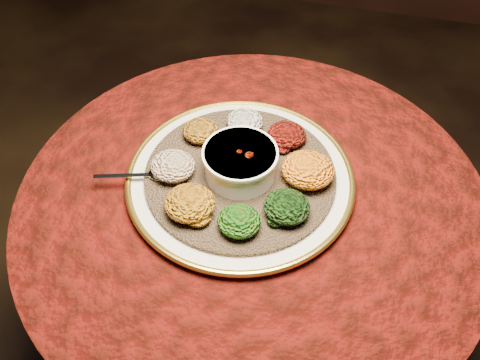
# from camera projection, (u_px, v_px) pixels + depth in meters

# --- Properties ---
(table) EXTENTS (0.96, 0.96, 0.73)m
(table) POSITION_uv_depth(u_px,v_px,m) (251.00, 246.00, 1.22)
(table) COLOR black
(table) RESTS_ON ground
(platter) EXTENTS (0.53, 0.53, 0.02)m
(platter) POSITION_uv_depth(u_px,v_px,m) (240.00, 178.00, 1.10)
(platter) COLOR beige
(platter) RESTS_ON table
(injera) EXTENTS (0.46, 0.46, 0.01)m
(injera) POSITION_uv_depth(u_px,v_px,m) (240.00, 175.00, 1.09)
(injera) COLOR brown
(injera) RESTS_ON platter
(stew_bowl) EXTENTS (0.15, 0.15, 0.06)m
(stew_bowl) POSITION_uv_depth(u_px,v_px,m) (240.00, 161.00, 1.06)
(stew_bowl) COLOR white
(stew_bowl) RESTS_ON injera
(spoon) EXTENTS (0.15, 0.06, 0.01)m
(spoon) POSITION_uv_depth(u_px,v_px,m) (153.00, 175.00, 1.08)
(spoon) COLOR silver
(spoon) RESTS_ON injera
(portion_ayib) EXTENTS (0.08, 0.08, 0.04)m
(portion_ayib) POSITION_uv_depth(u_px,v_px,m) (245.00, 121.00, 1.16)
(portion_ayib) COLOR silver
(portion_ayib) RESTS_ON injera
(portion_kitfo) EXTENTS (0.08, 0.08, 0.04)m
(portion_kitfo) POSITION_uv_depth(u_px,v_px,m) (287.00, 135.00, 1.13)
(portion_kitfo) COLOR black
(portion_kitfo) RESTS_ON injera
(portion_tikil) EXTENTS (0.11, 0.10, 0.05)m
(portion_tikil) POSITION_uv_depth(u_px,v_px,m) (308.00, 170.00, 1.06)
(portion_tikil) COLOR #BC8C0F
(portion_tikil) RESTS_ON injera
(portion_gomen) EXTENTS (0.09, 0.08, 0.04)m
(portion_gomen) POSITION_uv_depth(u_px,v_px,m) (287.00, 207.00, 1.00)
(portion_gomen) COLOR black
(portion_gomen) RESTS_ON injera
(portion_mixveg) EXTENTS (0.08, 0.08, 0.04)m
(portion_mixveg) POSITION_uv_depth(u_px,v_px,m) (239.00, 221.00, 0.98)
(portion_mixveg) COLOR #923009
(portion_mixveg) RESTS_ON injera
(portion_kik) EXTENTS (0.10, 0.09, 0.05)m
(portion_kik) POSITION_uv_depth(u_px,v_px,m) (190.00, 203.00, 1.00)
(portion_kik) COLOR #B57310
(portion_kik) RESTS_ON injera
(portion_timatim) EXTENTS (0.09, 0.09, 0.04)m
(portion_timatim) POSITION_uv_depth(u_px,v_px,m) (173.00, 166.00, 1.07)
(portion_timatim) COLOR maroon
(portion_timatim) RESTS_ON injera
(portion_shiro) EXTENTS (0.08, 0.07, 0.04)m
(portion_shiro) POSITION_uv_depth(u_px,v_px,m) (200.00, 131.00, 1.14)
(portion_shiro) COLOR #996512
(portion_shiro) RESTS_ON injera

